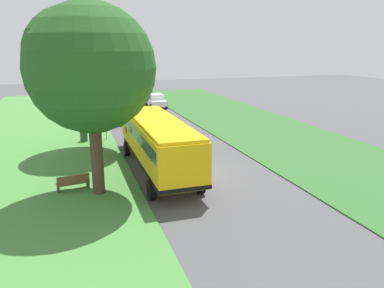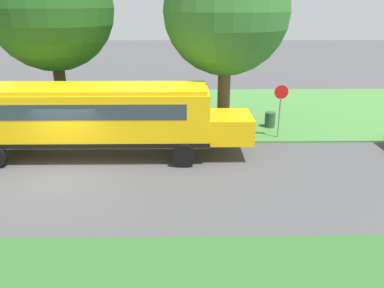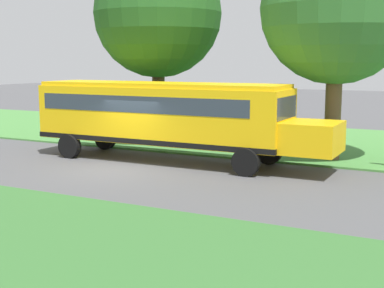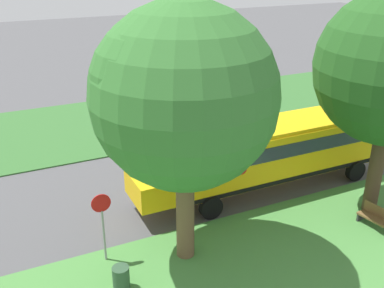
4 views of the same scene
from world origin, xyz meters
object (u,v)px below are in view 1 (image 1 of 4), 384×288
Objects in this scene: stop_sign at (105,119)px; park_bench at (73,183)px; school_bus at (157,140)px; car_red_nearest at (117,113)px; car_white_middle at (156,100)px; car_green_furthest at (145,93)px; oak_tree_beside_bus at (86,65)px; trash_bin at (84,136)px; oak_tree_roadside_mid at (91,61)px.

stop_sign is 10.79m from park_bench.
car_red_nearest is (-0.36, 15.82, -1.05)m from school_bus.
car_white_middle is 1.61× the size of stop_sign.
car_green_furthest is at bearing 90.00° from car_white_middle.
car_white_middle is at bearing 68.29° from park_bench.
oak_tree_beside_bus is 12.50m from trash_bin.
car_red_nearest and car_white_middle have the same top height.
oak_tree_roadside_mid reaches higher than trash_bin.
oak_tree_beside_bus is at bearing -94.92° from oak_tree_roadside_mid.
car_red_nearest is at bearing 64.26° from trash_bin.
stop_sign is (0.94, 2.51, -4.46)m from oak_tree_roadside_mid.
car_red_nearest is at bearing 75.69° from park_bench.
oak_tree_roadside_mid reaches higher than car_red_nearest.
school_bus is 7.49× the size of park_bench.
car_red_nearest is at bearing 79.22° from oak_tree_beside_bus.
oak_tree_beside_bus is (-3.48, -18.25, 5.51)m from car_red_nearest.
car_green_furthest is at bearing 80.11° from school_bus.
oak_tree_beside_bus reaches higher than stop_sign.
oak_tree_roadside_mid is at bearing 77.54° from park_bench.
oak_tree_beside_bus is at bearing -105.60° from car_green_furthest.
car_green_furthest is 4.89× the size of trash_bin.
car_red_nearest is at bearing 91.29° from school_bus.
oak_tree_roadside_mid is 6.29m from trash_bin.
car_green_furthest is 22.70m from stop_sign.
oak_tree_beside_bus is at bearing -89.89° from trash_bin.
school_bus reaches higher than stop_sign.
car_white_middle is (5.60, 7.75, 0.00)m from car_red_nearest.
park_bench is (-10.08, -31.81, -0.40)m from car_green_furthest.
school_bus reaches higher than park_bench.
school_bus is 30.54m from car_green_furthest.
park_bench is at bearing -102.46° from oak_tree_roadside_mid.
car_green_furthest is 1.61× the size of stop_sign.
car_white_middle is at bearing 58.76° from trash_bin.
park_bench is at bearing -160.22° from school_bus.
car_white_middle is at bearing 54.14° from car_red_nearest.
school_bus is 24.17m from car_white_middle.
oak_tree_roadside_mid is at bearing -115.55° from car_white_middle.
car_white_middle is at bearing 77.46° from school_bus.
stop_sign reaches higher than park_bench.
car_red_nearest is 0.48× the size of oak_tree_roadside_mid.
trash_bin is at bearing 114.22° from school_bus.
trash_bin is (0.98, 10.31, -0.02)m from park_bench.
car_red_nearest reaches higher than trash_bin.
oak_tree_beside_bus is at bearing -109.24° from car_white_middle.
car_white_middle is at bearing 70.76° from oak_tree_beside_bus.
car_white_middle is 28.08m from oak_tree_beside_bus.
trash_bin is at bearing 84.56° from park_bench.
park_bench is (-1.00, 0.69, -5.91)m from oak_tree_beside_bus.
car_red_nearest is 18.13m from park_bench.
oak_tree_roadside_mid is 5.49× the size of park_bench.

